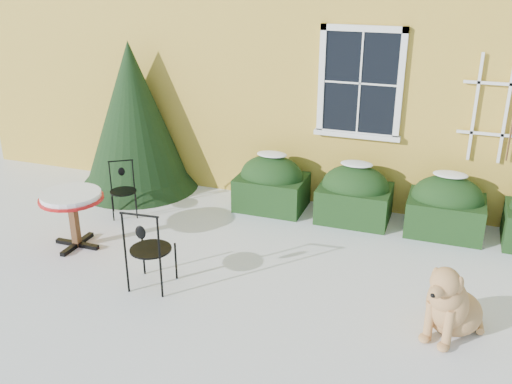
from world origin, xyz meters
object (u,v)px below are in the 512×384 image
at_px(bistro_table, 72,202).
at_px(patio_chair_near, 149,248).
at_px(evergreen_shrub, 135,131).
at_px(dog, 450,305).
at_px(patio_chair_far, 123,189).

xyz_separation_m(bistro_table, patio_chair_near, (1.48, -0.58, -0.14)).
distance_m(evergreen_shrub, dog, 5.84).
bearing_deg(evergreen_shrub, patio_chair_near, -56.92).
relative_size(patio_chair_far, dog, 0.87).
relative_size(bistro_table, dog, 0.89).
bearing_deg(patio_chair_near, bistro_table, -25.98).
xyz_separation_m(evergreen_shrub, patio_chair_far, (0.39, -1.08, -0.58)).
xyz_separation_m(evergreen_shrub, dog, (5.19, -2.60, -0.63)).
height_order(patio_chair_near, dog, patio_chair_near).
height_order(bistro_table, dog, dog).
height_order(patio_chair_far, dog, dog).
height_order(bistro_table, patio_chair_far, patio_chair_far).
bearing_deg(patio_chair_far, patio_chair_near, -83.70).
bearing_deg(patio_chair_far, dog, -51.02).
relative_size(bistro_table, patio_chair_near, 0.82).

